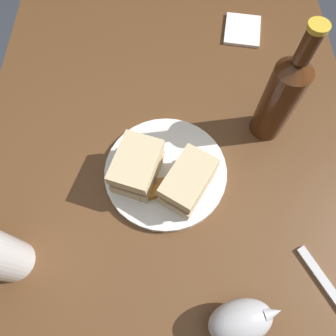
{
  "coord_description": "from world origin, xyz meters",
  "views": [
    {
      "loc": [
        0.25,
        -0.01,
        1.33
      ],
      "look_at": [
        0.0,
        -0.0,
        0.78
      ],
      "focal_mm": 32.92,
      "sensor_mm": 36.0,
      "label": 1
    }
  ],
  "objects": [
    {
      "name": "ground_plane",
      "position": [
        0.0,
        0.0,
        0.0
      ],
      "size": [
        6.0,
        6.0,
        0.0
      ],
      "primitive_type": "plane",
      "color": "#333842"
    },
    {
      "name": "dining_table",
      "position": [
        0.0,
        0.0,
        0.38
      ],
      "size": [
        1.19,
        0.82,
        0.75
      ],
      "primitive_type": "cube",
      "color": "brown",
      "rests_on": "ground"
    },
    {
      "name": "potato_wedge_back",
      "position": [
        0.05,
        -0.02,
        0.77
      ],
      "size": [
        0.04,
        0.06,
        0.02
      ],
      "primitive_type": "cube",
      "rotation": [
        0.0,
        0.0,
        1.81
      ],
      "color": "#B77F33",
      "rests_on": "plate"
    },
    {
      "name": "fork",
      "position": [
        0.23,
        0.28,
        0.75
      ],
      "size": [
        0.17,
        0.1,
        0.01
      ],
      "primitive_type": "cube",
      "rotation": [
        0.0,
        0.0,
        0.5
      ],
      "color": "silver",
      "rests_on": "dining_table"
    },
    {
      "name": "plate",
      "position": [
        0.0,
        -0.01,
        0.76
      ],
      "size": [
        0.25,
        0.25,
        0.01
      ],
      "primitive_type": "cylinder",
      "color": "white",
      "rests_on": "dining_table"
    },
    {
      "name": "potato_wedge_left_edge",
      "position": [
        0.05,
        -0.05,
        0.78
      ],
      "size": [
        0.04,
        0.03,
        0.02
      ],
      "primitive_type": "cube",
      "rotation": [
        0.0,
        0.0,
        3.24
      ],
      "color": "#B77F33",
      "rests_on": "plate"
    },
    {
      "name": "gravy_boat",
      "position": [
        0.27,
        0.11,
        0.79
      ],
      "size": [
        0.09,
        0.12,
        0.07
      ],
      "color": "#B7B7BC",
      "rests_on": "dining_table"
    },
    {
      "name": "sandwich_half_left",
      "position": [
        0.01,
        -0.06,
        0.8
      ],
      "size": [
        0.13,
        0.11,
        0.07
      ],
      "color": "beige",
      "rests_on": "plate"
    },
    {
      "name": "sandwich_half_right",
      "position": [
        0.04,
        0.03,
        0.8
      ],
      "size": [
        0.13,
        0.12,
        0.07
      ],
      "color": "beige",
      "rests_on": "plate"
    },
    {
      "name": "potato_wedge_middle",
      "position": [
        0.03,
        -0.05,
        0.77
      ],
      "size": [
        0.05,
        0.04,
        0.02
      ],
      "primitive_type": "cube",
      "rotation": [
        0.0,
        0.0,
        3.82
      ],
      "color": "#B77F33",
      "rests_on": "plate"
    },
    {
      "name": "potato_wedge_front",
      "position": [
        0.04,
        -0.02,
        0.77
      ],
      "size": [
        0.04,
        0.02,
        0.02
      ],
      "primitive_type": "cube",
      "rotation": [
        0.0,
        0.0,
        0.08
      ],
      "color": "#AD702D",
      "rests_on": "plate"
    },
    {
      "name": "cider_bottle",
      "position": [
        -0.11,
        0.21,
        0.86
      ],
      "size": [
        0.07,
        0.07,
        0.27
      ],
      "color": "#47230F",
      "rests_on": "dining_table"
    },
    {
      "name": "napkin",
      "position": [
        -0.4,
        0.19,
        0.75
      ],
      "size": [
        0.12,
        0.11,
        0.01
      ],
      "primitive_type": "cube",
      "rotation": [
        0.0,
        0.0,
        -0.16
      ],
      "color": "white",
      "rests_on": "dining_table"
    }
  ]
}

